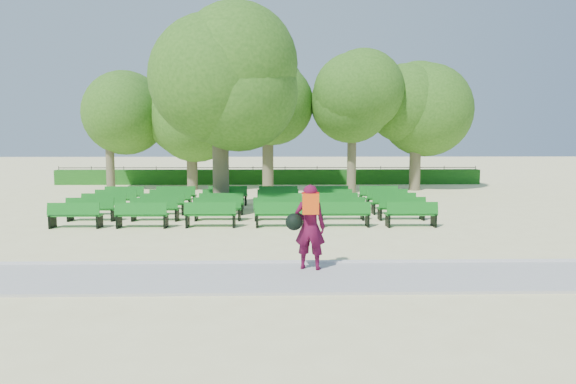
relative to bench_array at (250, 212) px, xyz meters
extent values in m
plane|color=beige|center=(0.52, -1.44, -0.08)|extent=(120.00, 120.00, 0.00)
cube|color=#A8A9A4|center=(0.52, -8.84, -0.05)|extent=(30.00, 2.20, 0.06)
cube|color=silver|center=(0.52, -7.69, -0.03)|extent=(30.00, 0.12, 0.10)
cube|color=#1C5B17|center=(0.52, 12.56, 0.37)|extent=(26.00, 0.70, 0.90)
cube|color=#126818|center=(0.00, 0.01, 0.32)|extent=(1.64, 0.48, 0.05)
cube|color=#126818|center=(0.00, -0.18, 0.55)|extent=(1.63, 0.15, 0.38)
cylinder|color=brown|center=(-1.12, 0.55, 1.62)|extent=(0.62, 0.62, 3.41)
ellipsoid|color=#32621A|center=(-1.12, 0.55, 4.68)|extent=(4.92, 4.92, 4.43)
imported|color=#4E0B28|center=(1.72, -8.25, 0.88)|extent=(0.75, 0.59, 1.82)
cube|color=#F0490C|center=(1.72, -8.46, 1.40)|extent=(0.34, 0.17, 0.42)
sphere|color=black|center=(1.38, -8.31, 1.00)|extent=(0.36, 0.36, 0.36)
camera|label=1|loc=(1.02, -18.98, 2.77)|focal=32.00mm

